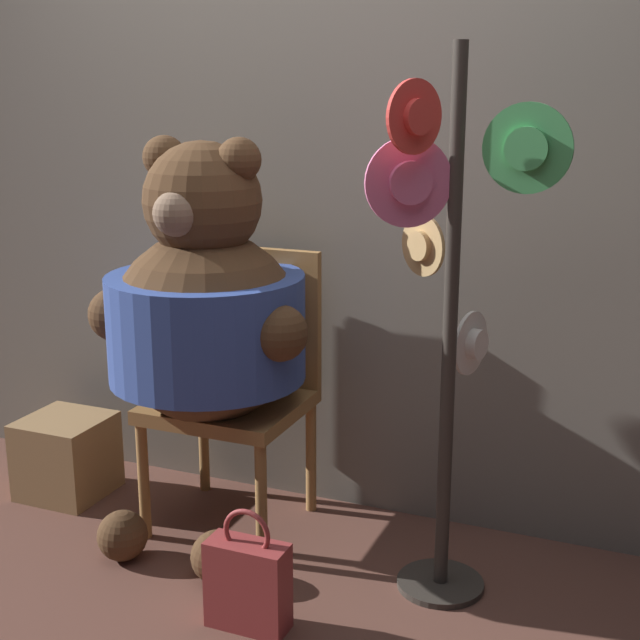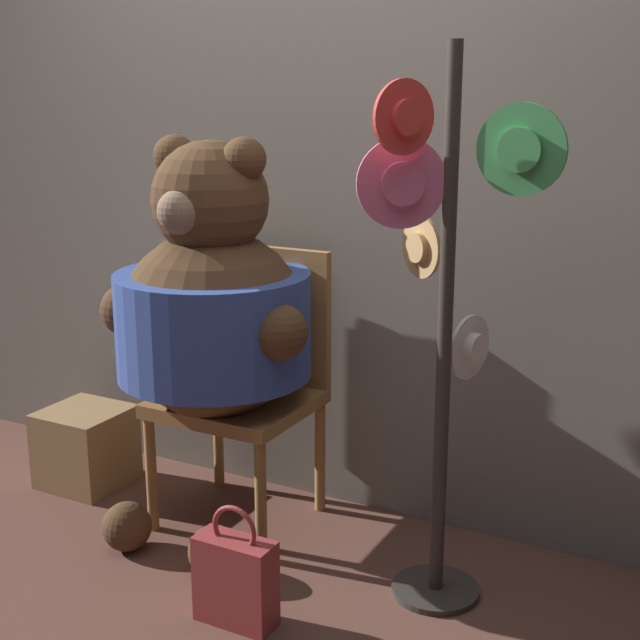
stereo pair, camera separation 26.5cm
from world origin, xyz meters
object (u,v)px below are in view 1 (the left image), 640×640
(hat_display_rack, at_px, (449,304))
(chair, at_px, (239,377))
(handbag_on_ground, at_px, (248,583))
(teddy_bear, at_px, (205,315))

(hat_display_rack, bearing_deg, chair, 165.24)
(handbag_on_ground, bearing_deg, chair, 118.92)
(teddy_bear, height_order, handbag_on_ground, teddy_bear)
(chair, relative_size, hat_display_rack, 0.59)
(chair, bearing_deg, handbag_on_ground, -61.08)
(chair, distance_m, handbag_on_ground, 0.84)
(chair, bearing_deg, hat_display_rack, -14.76)
(teddy_bear, height_order, hat_display_rack, hat_display_rack)
(handbag_on_ground, bearing_deg, teddy_bear, 129.33)
(chair, bearing_deg, teddy_bear, -102.02)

